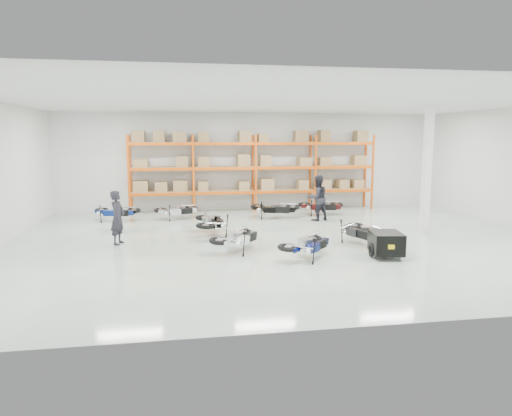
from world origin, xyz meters
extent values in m
plane|color=silver|center=(0.00, 0.00, 0.00)|extent=(18.00, 18.00, 0.00)
plane|color=white|center=(0.00, 0.00, 4.50)|extent=(18.00, 18.00, 0.00)
plane|color=silver|center=(0.00, 7.00, 2.25)|extent=(18.00, 0.00, 18.00)
plane|color=silver|center=(0.00, -7.00, 2.25)|extent=(18.00, 0.00, 18.00)
cube|color=#D9500B|center=(-5.60, 6.00, 1.75)|extent=(0.08, 0.08, 3.50)
cube|color=#D9500B|center=(-5.60, 6.90, 1.75)|extent=(0.08, 0.08, 3.50)
cube|color=#D9500B|center=(-2.80, 6.00, 1.75)|extent=(0.08, 0.08, 3.50)
cube|color=#D9500B|center=(-2.80, 6.90, 1.75)|extent=(0.08, 0.08, 3.50)
cube|color=#D9500B|center=(0.00, 6.00, 1.75)|extent=(0.08, 0.08, 3.50)
cube|color=#D9500B|center=(0.00, 6.90, 1.75)|extent=(0.08, 0.08, 3.50)
cube|color=#D9500B|center=(2.80, 6.00, 1.75)|extent=(0.08, 0.08, 3.50)
cube|color=#D9500B|center=(2.80, 6.90, 1.75)|extent=(0.08, 0.08, 3.50)
cube|color=#D9500B|center=(5.60, 6.00, 1.75)|extent=(0.08, 0.08, 3.50)
cube|color=#D9500B|center=(5.60, 6.90, 1.75)|extent=(0.08, 0.08, 3.50)
cube|color=#D9500B|center=(-4.20, 6.00, 0.90)|extent=(2.70, 0.08, 0.12)
cube|color=#D9500B|center=(-4.20, 6.90, 0.90)|extent=(2.70, 0.08, 0.12)
cube|color=olive|center=(-4.20, 6.45, 0.97)|extent=(2.68, 0.88, 0.02)
cube|color=olive|center=(-4.20, 6.45, 1.20)|extent=(2.40, 0.70, 0.44)
cube|color=#D9500B|center=(-1.40, 6.00, 0.90)|extent=(2.70, 0.08, 0.12)
cube|color=#D9500B|center=(-1.40, 6.90, 0.90)|extent=(2.70, 0.08, 0.12)
cube|color=olive|center=(-1.40, 6.45, 0.97)|extent=(2.68, 0.88, 0.02)
cube|color=olive|center=(-1.40, 6.45, 1.20)|extent=(2.40, 0.70, 0.44)
cube|color=#D9500B|center=(1.40, 6.00, 0.90)|extent=(2.70, 0.08, 0.12)
cube|color=#D9500B|center=(1.40, 6.90, 0.90)|extent=(2.70, 0.08, 0.12)
cube|color=olive|center=(1.40, 6.45, 0.97)|extent=(2.68, 0.88, 0.02)
cube|color=olive|center=(1.40, 6.45, 1.20)|extent=(2.40, 0.70, 0.44)
cube|color=#D9500B|center=(4.20, 6.00, 0.90)|extent=(2.70, 0.08, 0.12)
cube|color=#D9500B|center=(4.20, 6.90, 0.90)|extent=(2.70, 0.08, 0.12)
cube|color=olive|center=(4.20, 6.45, 0.97)|extent=(2.68, 0.88, 0.02)
cube|color=olive|center=(4.20, 6.45, 1.20)|extent=(2.40, 0.70, 0.44)
cube|color=#D9500B|center=(-4.20, 6.00, 2.00)|extent=(2.70, 0.08, 0.12)
cube|color=#D9500B|center=(-4.20, 6.90, 2.00)|extent=(2.70, 0.08, 0.12)
cube|color=olive|center=(-4.20, 6.45, 2.07)|extent=(2.68, 0.88, 0.02)
cube|color=olive|center=(-4.20, 6.45, 2.30)|extent=(2.40, 0.70, 0.44)
cube|color=#D9500B|center=(-1.40, 6.00, 2.00)|extent=(2.70, 0.08, 0.12)
cube|color=#D9500B|center=(-1.40, 6.90, 2.00)|extent=(2.70, 0.08, 0.12)
cube|color=olive|center=(-1.40, 6.45, 2.07)|extent=(2.68, 0.88, 0.02)
cube|color=olive|center=(-1.40, 6.45, 2.30)|extent=(2.40, 0.70, 0.44)
cube|color=#D9500B|center=(1.40, 6.00, 2.00)|extent=(2.70, 0.08, 0.12)
cube|color=#D9500B|center=(1.40, 6.90, 2.00)|extent=(2.70, 0.08, 0.12)
cube|color=olive|center=(1.40, 6.45, 2.07)|extent=(2.68, 0.88, 0.02)
cube|color=olive|center=(1.40, 6.45, 2.30)|extent=(2.40, 0.70, 0.44)
cube|color=#D9500B|center=(4.20, 6.00, 2.00)|extent=(2.70, 0.08, 0.12)
cube|color=#D9500B|center=(4.20, 6.90, 2.00)|extent=(2.70, 0.08, 0.12)
cube|color=olive|center=(4.20, 6.45, 2.07)|extent=(2.68, 0.88, 0.02)
cube|color=olive|center=(4.20, 6.45, 2.30)|extent=(2.40, 0.70, 0.44)
cube|color=#D9500B|center=(-4.20, 6.00, 3.10)|extent=(2.70, 0.08, 0.12)
cube|color=#D9500B|center=(-4.20, 6.90, 3.10)|extent=(2.70, 0.08, 0.12)
cube|color=olive|center=(-4.20, 6.45, 3.17)|extent=(2.68, 0.88, 0.02)
cube|color=olive|center=(-4.20, 6.45, 3.40)|extent=(2.40, 0.70, 0.44)
cube|color=#D9500B|center=(-1.40, 6.00, 3.10)|extent=(2.70, 0.08, 0.12)
cube|color=#D9500B|center=(-1.40, 6.90, 3.10)|extent=(2.70, 0.08, 0.12)
cube|color=olive|center=(-1.40, 6.45, 3.17)|extent=(2.68, 0.88, 0.02)
cube|color=olive|center=(-1.40, 6.45, 3.40)|extent=(2.40, 0.70, 0.44)
cube|color=#D9500B|center=(1.40, 6.00, 3.10)|extent=(2.70, 0.08, 0.12)
cube|color=#D9500B|center=(1.40, 6.90, 3.10)|extent=(2.70, 0.08, 0.12)
cube|color=olive|center=(1.40, 6.45, 3.17)|extent=(2.68, 0.88, 0.02)
cube|color=olive|center=(1.40, 6.45, 3.40)|extent=(2.40, 0.70, 0.44)
cube|color=#D9500B|center=(4.20, 6.00, 3.10)|extent=(2.70, 0.08, 0.12)
cube|color=#D9500B|center=(4.20, 6.90, 3.10)|extent=(2.70, 0.08, 0.12)
cube|color=olive|center=(4.20, 6.45, 3.17)|extent=(2.68, 0.88, 0.02)
cube|color=olive|center=(4.20, 6.45, 3.40)|extent=(2.40, 0.70, 0.44)
cube|color=white|center=(5.20, 0.50, 2.25)|extent=(0.25, 0.25, 4.50)
cube|color=black|center=(2.33, -2.55, 0.43)|extent=(0.98, 1.15, 0.60)
cube|color=yellow|center=(2.33, -3.07, 0.43)|extent=(0.17, 0.05, 0.12)
torus|color=black|center=(1.92, -2.55, 0.22)|extent=(0.09, 0.41, 0.41)
torus|color=black|center=(2.75, -2.55, 0.22)|extent=(0.09, 0.41, 0.41)
cylinder|color=black|center=(2.33, -1.84, 0.49)|extent=(0.21, 0.97, 0.04)
imported|color=#222029|center=(-5.36, 0.42, 0.86)|extent=(0.58, 0.72, 1.72)
imported|color=black|center=(2.14, 3.47, 0.93)|extent=(1.08, 0.96, 1.86)
camera|label=1|loc=(-3.33, -14.35, 3.36)|focal=32.00mm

